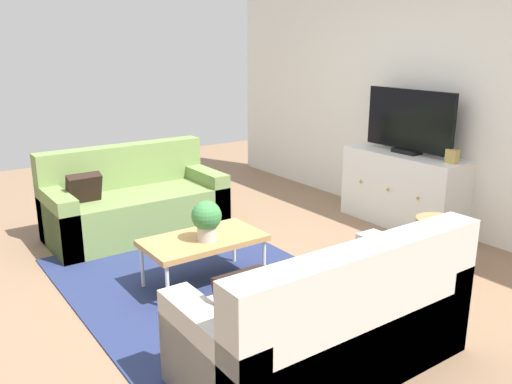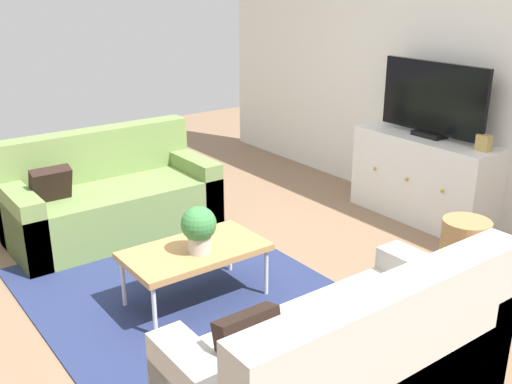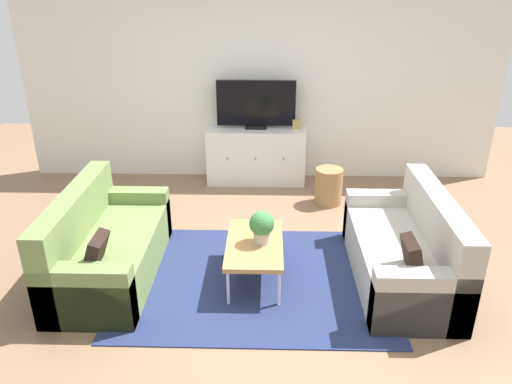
{
  "view_description": "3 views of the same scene",
  "coord_description": "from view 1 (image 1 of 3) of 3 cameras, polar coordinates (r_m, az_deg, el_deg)",
  "views": [
    {
      "loc": [
        3.37,
        -2.0,
        1.86
      ],
      "look_at": [
        0.0,
        0.38,
        0.68
      ],
      "focal_mm": 37.18,
      "sensor_mm": 36.0,
      "label": 1
    },
    {
      "loc": [
        3.08,
        -1.9,
        2.08
      ],
      "look_at": [
        0.0,
        0.38,
        0.68
      ],
      "focal_mm": 41.78,
      "sensor_mm": 36.0,
      "label": 2
    },
    {
      "loc": [
        0.12,
        -4.1,
        2.68
      ],
      "look_at": [
        0.0,
        0.38,
        0.68
      ],
      "focal_mm": 34.76,
      "sensor_mm": 36.0,
      "label": 3
    }
  ],
  "objects": [
    {
      "name": "ground_plane",
      "position": [
        4.34,
        -4.19,
        -9.42
      ],
      "size": [
        10.0,
        10.0,
        0.0
      ],
      "primitive_type": "plane",
      "color": "#84664C"
    },
    {
      "name": "wall_back",
      "position": [
        5.68,
        18.44,
        10.06
      ],
      "size": [
        6.4,
        0.12,
        2.7
      ],
      "primitive_type": "cube",
      "color": "silver",
      "rests_on": "ground_plane"
    },
    {
      "name": "area_rug",
      "position": [
        4.27,
        -5.94,
        -9.82
      ],
      "size": [
        2.5,
        1.9,
        0.01
      ],
      "primitive_type": "cube",
      "color": "navy",
      "rests_on": "ground_plane"
    },
    {
      "name": "couch_left_side",
      "position": [
        5.4,
        -13.12,
        -1.34
      ],
      "size": [
        0.8,
        1.68,
        0.86
      ],
      "color": "olive",
      "rests_on": "ground_plane"
    },
    {
      "name": "couch_right_side",
      "position": [
        3.13,
        8.11,
        -14.24
      ],
      "size": [
        0.8,
        1.68,
        0.86
      ],
      "color": "#B2ADA3",
      "rests_on": "ground_plane"
    },
    {
      "name": "coffee_table",
      "position": [
        4.14,
        -5.67,
        -5.32
      ],
      "size": [
        0.52,
        0.93,
        0.39
      ],
      "color": "#B7844C",
      "rests_on": "ground_plane"
    },
    {
      "name": "potted_plant",
      "position": [
        4.02,
        -5.34,
        -2.89
      ],
      "size": [
        0.23,
        0.23,
        0.31
      ],
      "color": "#B7B2A8",
      "rests_on": "coffee_table"
    },
    {
      "name": "tv_console",
      "position": [
        5.67,
        15.48,
        0.27
      ],
      "size": [
        1.32,
        0.47,
        0.76
      ],
      "color": "white",
      "rests_on": "ground_plane"
    },
    {
      "name": "flat_screen_tv",
      "position": [
        5.54,
        16.15,
        7.28
      ],
      "size": [
        1.04,
        0.16,
        0.64
      ],
      "color": "black",
      "rests_on": "tv_console"
    },
    {
      "name": "mantel_clock",
      "position": [
        5.25,
        20.36,
        3.62
      ],
      "size": [
        0.11,
        0.07,
        0.13
      ],
      "primitive_type": "cube",
      "color": "tan",
      "rests_on": "tv_console"
    },
    {
      "name": "wicker_basket",
      "position": [
        4.66,
        18.67,
        -5.36
      ],
      "size": [
        0.34,
        0.34,
        0.46
      ],
      "primitive_type": "cylinder",
      "color": "#9E7547",
      "rests_on": "ground_plane"
    }
  ]
}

